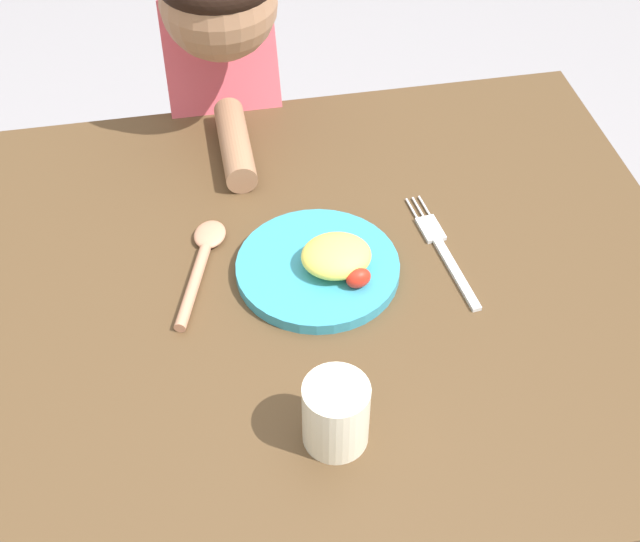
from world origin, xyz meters
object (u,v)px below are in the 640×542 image
plate (323,265)px  drinking_cup (336,414)px  fork (443,250)px  spoon (202,260)px  person (230,168)px

plate → drinking_cup: (-0.03, -0.25, 0.03)m
plate → fork: (0.17, 0.01, -0.01)m
fork → drinking_cup: drinking_cup is taller
plate → fork: bearing=4.2°
spoon → person: bearing=8.1°
drinking_cup → person: (-0.05, 0.72, -0.22)m
spoon → plate: bearing=-89.3°
drinking_cup → plate: bearing=82.3°
drinking_cup → person: bearing=94.0°
fork → drinking_cup: size_ratio=2.57×
spoon → person: person is taller
spoon → person: size_ratio=0.19×
spoon → person: 0.46m
fork → person: (-0.25, 0.45, -0.18)m
plate → drinking_cup: size_ratio=2.45×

